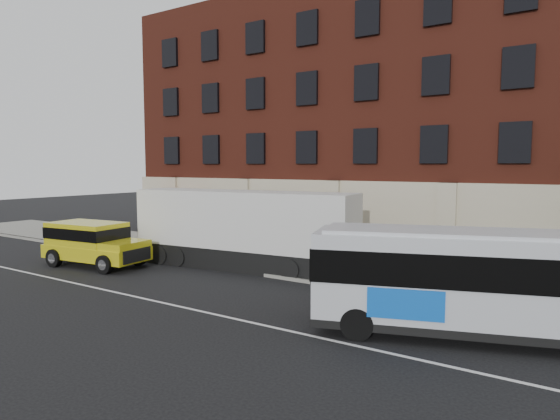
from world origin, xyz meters
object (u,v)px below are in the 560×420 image
Objects in this scene: shipping_container at (242,230)px; yellow_suv at (92,241)px; city_bus at (518,282)px; sign_pole at (144,231)px.

yellow_suv is at bearing -151.26° from shipping_container.
city_bus is 19.07m from yellow_suv.
city_bus is 2.02× the size of yellow_suv.
sign_pole is at bearing -173.99° from shipping_container.
city_bus is 12.95m from shipping_container.
sign_pole is 0.22× the size of city_bus.
shipping_container is (6.58, 3.61, 0.62)m from yellow_suv.
yellow_suv is 0.50× the size of shipping_container.
sign_pole is 0.44× the size of yellow_suv.
sign_pole is 18.89m from city_bus.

